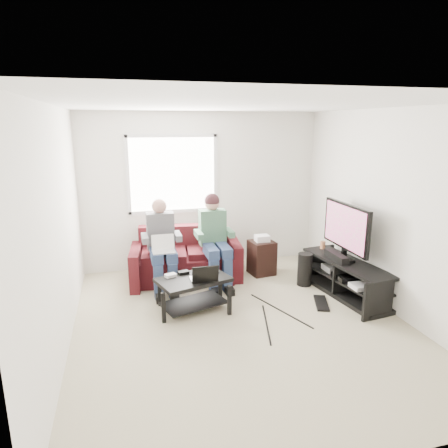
# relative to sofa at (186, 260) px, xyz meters

# --- Properties ---
(floor) EXTENTS (4.50, 4.50, 0.00)m
(floor) POSITION_rel_sofa_xyz_m (0.40, -1.65, -0.30)
(floor) COLOR #B4AB8C
(floor) RESTS_ON ground
(ceiling) EXTENTS (4.50, 4.50, 0.00)m
(ceiling) POSITION_rel_sofa_xyz_m (0.40, -1.65, 2.30)
(ceiling) COLOR white
(ceiling) RESTS_ON wall_back
(wall_back) EXTENTS (4.50, 0.00, 4.50)m
(wall_back) POSITION_rel_sofa_xyz_m (0.40, 0.60, 1.00)
(wall_back) COLOR silver
(wall_back) RESTS_ON floor
(wall_front) EXTENTS (4.50, 0.00, 4.50)m
(wall_front) POSITION_rel_sofa_xyz_m (0.40, -3.90, 1.00)
(wall_front) COLOR silver
(wall_front) RESTS_ON floor
(wall_left) EXTENTS (0.00, 4.50, 4.50)m
(wall_left) POSITION_rel_sofa_xyz_m (-1.60, -1.65, 1.00)
(wall_left) COLOR silver
(wall_left) RESTS_ON floor
(wall_right) EXTENTS (0.00, 4.50, 4.50)m
(wall_right) POSITION_rel_sofa_xyz_m (2.40, -1.65, 1.00)
(wall_right) COLOR silver
(wall_right) RESTS_ON floor
(window) EXTENTS (1.48, 0.04, 1.28)m
(window) POSITION_rel_sofa_xyz_m (-0.10, 0.58, 1.30)
(window) COLOR white
(window) RESTS_ON wall_back
(sofa) EXTENTS (1.81, 0.97, 0.81)m
(sofa) POSITION_rel_sofa_xyz_m (0.00, 0.00, 0.00)
(sofa) COLOR #431013
(sofa) RESTS_ON floor
(person_left) EXTENTS (0.40, 0.71, 1.33)m
(person_left) POSITION_rel_sofa_xyz_m (-0.40, -0.29, 0.42)
(person_left) COLOR navy
(person_left) RESTS_ON sofa
(person_right) EXTENTS (0.40, 0.71, 1.37)m
(person_right) POSITION_rel_sofa_xyz_m (0.40, -0.27, 0.48)
(person_right) COLOR navy
(person_right) RESTS_ON sofa
(laptop_silver) EXTENTS (0.33, 0.23, 0.24)m
(laptop_silver) POSITION_rel_sofa_xyz_m (-0.40, -0.53, 0.40)
(laptop_silver) COLOR silver
(laptop_silver) RESTS_ON person_left
(coffee_table) EXTENTS (1.02, 0.79, 0.45)m
(coffee_table) POSITION_rel_sofa_xyz_m (-0.09, -1.14, 0.03)
(coffee_table) COLOR black
(coffee_table) RESTS_ON floor
(laptop_black) EXTENTS (0.40, 0.34, 0.24)m
(laptop_black) POSITION_rel_sofa_xyz_m (0.03, -1.22, 0.27)
(laptop_black) COLOR black
(laptop_black) RESTS_ON coffee_table
(controller_a) EXTENTS (0.16, 0.13, 0.04)m
(controller_a) POSITION_rel_sofa_xyz_m (-0.37, -1.02, 0.17)
(controller_a) COLOR silver
(controller_a) RESTS_ON coffee_table
(controller_b) EXTENTS (0.16, 0.12, 0.04)m
(controller_b) POSITION_rel_sofa_xyz_m (-0.19, -0.96, 0.17)
(controller_b) COLOR black
(controller_b) RESTS_ON coffee_table
(controller_c) EXTENTS (0.16, 0.13, 0.04)m
(controller_c) POSITION_rel_sofa_xyz_m (0.21, -0.99, 0.17)
(controller_c) COLOR gray
(controller_c) RESTS_ON coffee_table
(tv_stand) EXTENTS (0.67, 1.60, 0.51)m
(tv_stand) POSITION_rel_sofa_xyz_m (2.10, -1.22, -0.08)
(tv_stand) COLOR black
(tv_stand) RESTS_ON floor
(tv) EXTENTS (0.12, 1.10, 0.81)m
(tv) POSITION_rel_sofa_xyz_m (2.10, -1.12, 0.67)
(tv) COLOR black
(tv) RESTS_ON tv_stand
(soundbar) EXTENTS (0.12, 0.50, 0.10)m
(soundbar) POSITION_rel_sofa_xyz_m (1.98, -1.12, 0.26)
(soundbar) COLOR black
(soundbar) RESTS_ON tv_stand
(drink_cup) EXTENTS (0.08, 0.08, 0.12)m
(drink_cup) POSITION_rel_sofa_xyz_m (2.05, -0.59, 0.27)
(drink_cup) COLOR #AE6D4B
(drink_cup) RESTS_ON tv_stand
(console_white) EXTENTS (0.30, 0.22, 0.06)m
(console_white) POSITION_rel_sofa_xyz_m (2.10, -1.62, -0.00)
(console_white) COLOR silver
(console_white) RESTS_ON tv_stand
(console_grey) EXTENTS (0.34, 0.26, 0.08)m
(console_grey) POSITION_rel_sofa_xyz_m (2.10, -0.92, 0.01)
(console_grey) COLOR gray
(console_grey) RESTS_ON tv_stand
(console_black) EXTENTS (0.38, 0.30, 0.07)m
(console_black) POSITION_rel_sofa_xyz_m (2.10, -1.27, 0.00)
(console_black) COLOR black
(console_black) RESTS_ON tv_stand
(subwoofer) EXTENTS (0.22, 0.22, 0.50)m
(subwoofer) POSITION_rel_sofa_xyz_m (1.70, -0.73, -0.05)
(subwoofer) COLOR black
(subwoofer) RESTS_ON floor
(keyboard_floor) EXTENTS (0.32, 0.51, 0.03)m
(keyboard_floor) POSITION_rel_sofa_xyz_m (1.63, -1.41, -0.29)
(keyboard_floor) COLOR black
(keyboard_floor) RESTS_ON floor
(end_table) EXTENTS (0.37, 0.37, 0.65)m
(end_table) POSITION_rel_sofa_xyz_m (1.23, -0.11, -0.01)
(end_table) COLOR black
(end_table) RESTS_ON floor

